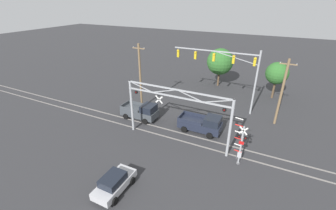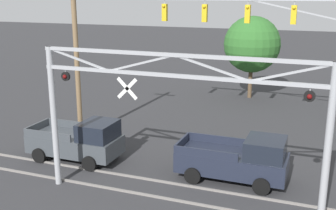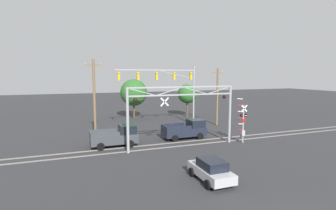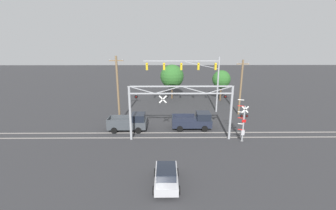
{
  "view_description": "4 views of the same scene",
  "coord_description": "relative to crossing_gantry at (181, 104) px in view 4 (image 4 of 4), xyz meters",
  "views": [
    {
      "loc": [
        8.23,
        -2.52,
        14.23
      ],
      "look_at": [
        -1.67,
        17.55,
        3.42
      ],
      "focal_mm": 24.0,
      "sensor_mm": 36.0,
      "label": 1
    },
    {
      "loc": [
        5.23,
        1.68,
        8.29
      ],
      "look_at": [
        -1.18,
        18.46,
        3.46
      ],
      "focal_mm": 45.0,
      "sensor_mm": 36.0,
      "label": 2
    },
    {
      "loc": [
        -10.48,
        -7.43,
        7.26
      ],
      "look_at": [
        -0.56,
        18.67,
        4.02
      ],
      "focal_mm": 28.0,
      "sensor_mm": 36.0,
      "label": 3
    },
    {
      "loc": [
        -1.62,
        -7.3,
        10.6
      ],
      "look_at": [
        -1.39,
        14.69,
        4.4
      ],
      "focal_mm": 24.0,
      "sensor_mm": 36.0,
      "label": 4
    }
  ],
  "objects": [
    {
      "name": "crossing_gantry",
      "position": [
        0.0,
        0.0,
        0.0
      ],
      "size": [
        11.31,
        0.29,
        6.13
      ],
      "color": "#9EA0A5",
      "rests_on": "ground_plane"
    },
    {
      "name": "utility_pole_right",
      "position": [
        9.43,
        8.94,
        0.15
      ],
      "size": [
        1.8,
        0.28,
        8.15
      ],
      "color": "brown",
      "rests_on": "ground_plane"
    },
    {
      "name": "pickup_truck_following",
      "position": [
        -6.1,
        2.73,
        -3.06
      ],
      "size": [
        4.67,
        2.31,
        2.13
      ],
      "color": "#3D4247",
      "rests_on": "ground_plane"
    },
    {
      "name": "crossing_signal_mast",
      "position": [
        6.74,
        -0.68,
        -2.11
      ],
      "size": [
        1.29,
        0.35,
        4.81
      ],
      "color": "#9EA0A5",
      "rests_on": "ground_plane"
    },
    {
      "name": "rail_track_near",
      "position": [
        0.01,
        0.28,
        -4.02
      ],
      "size": [
        80.0,
        0.08,
        0.1
      ],
      "primitive_type": "cube",
      "color": "gray",
      "rests_on": "ground_plane"
    },
    {
      "name": "traffic_signal_span",
      "position": [
        3.13,
        10.28,
        2.0
      ],
      "size": [
        11.36,
        0.39,
        8.49
      ],
      "color": "#9EA0A5",
      "rests_on": "ground_plane"
    },
    {
      "name": "pickup_truck_lead",
      "position": [
        1.9,
        3.18,
        -3.06
      ],
      "size": [
        4.9,
        2.31,
        2.13
      ],
      "color": "#1E2333",
      "rests_on": "ground_plane"
    },
    {
      "name": "rail_track_far",
      "position": [
        0.01,
        1.72,
        -4.02
      ],
      "size": [
        80.0,
        0.08,
        0.1
      ],
      "primitive_type": "cube",
      "color": "gray",
      "rests_on": "ground_plane"
    },
    {
      "name": "background_tree_beyond_span",
      "position": [
        8.61,
        17.36,
        -0.1
      ],
      "size": [
        3.3,
        3.3,
        5.64
      ],
      "color": "brown",
      "rests_on": "ground_plane"
    },
    {
      "name": "utility_pole_left",
      "position": [
        -7.91,
        5.66,
        0.53
      ],
      "size": [
        1.8,
        0.28,
        8.9
      ],
      "color": "brown",
      "rests_on": "ground_plane"
    },
    {
      "name": "background_tree_far_left_verge",
      "position": [
        -0.41,
        18.97,
        0.22
      ],
      "size": [
        4.44,
        4.44,
        6.52
      ],
      "color": "brown",
      "rests_on": "ground_plane"
    },
    {
      "name": "sedan_waiting",
      "position": [
        -1.58,
        -8.43,
        -3.29
      ],
      "size": [
        1.97,
        3.86,
        1.55
      ],
      "color": "#B7B7BC",
      "rests_on": "ground_plane"
    }
  ]
}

